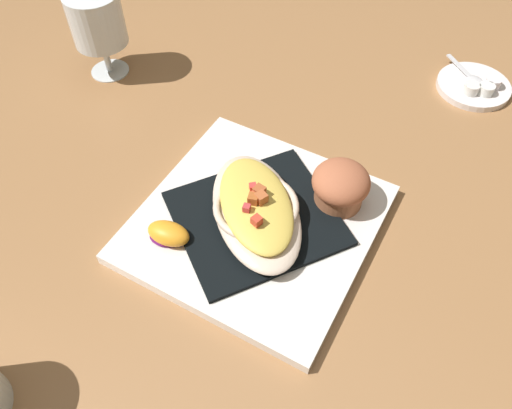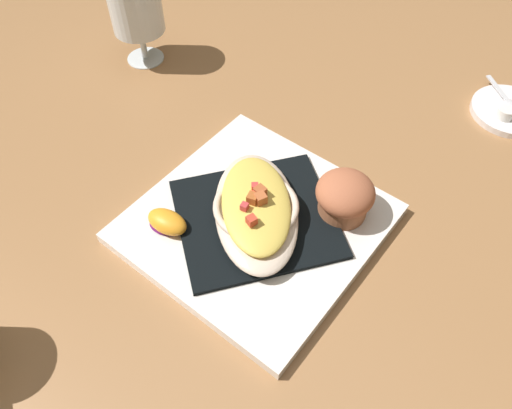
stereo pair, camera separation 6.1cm
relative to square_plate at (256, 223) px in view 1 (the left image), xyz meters
name	(u,v)px [view 1 (the left image)]	position (x,y,z in m)	size (l,w,h in m)	color
ground_plane	(256,227)	(0.00, 0.00, -0.01)	(2.60, 2.60, 0.00)	#9A6B41
square_plate	(256,223)	(0.00, 0.00, 0.00)	(0.28, 0.28, 0.02)	white
folded_napkin	(256,218)	(0.00, 0.00, 0.01)	(0.17, 0.19, 0.01)	black
gratin_dish	(256,208)	(0.00, 0.00, 0.03)	(0.20, 0.21, 0.05)	beige
muffin	(340,186)	(-0.08, 0.07, 0.04)	(0.07, 0.07, 0.06)	#A7623F
orange_garnish	(169,234)	(0.08, -0.07, 0.02)	(0.06, 0.06, 0.02)	#5C1659
stemmed_glass	(97,23)	(-0.14, -0.38, 0.08)	(0.08, 0.08, 0.14)	white
creamer_saucer	(473,86)	(-0.42, 0.15, 0.00)	(0.12, 0.12, 0.01)	white
spoon	(473,79)	(-0.42, 0.14, 0.01)	(0.07, 0.08, 0.01)	silver
creamer_cup_0	(471,89)	(-0.39, 0.15, 0.01)	(0.02, 0.02, 0.02)	silver
creamer_cup_1	(486,89)	(-0.40, 0.17, 0.01)	(0.02, 0.02, 0.02)	white
creamer_cup_2	(493,83)	(-0.42, 0.17, 0.01)	(0.02, 0.02, 0.02)	white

